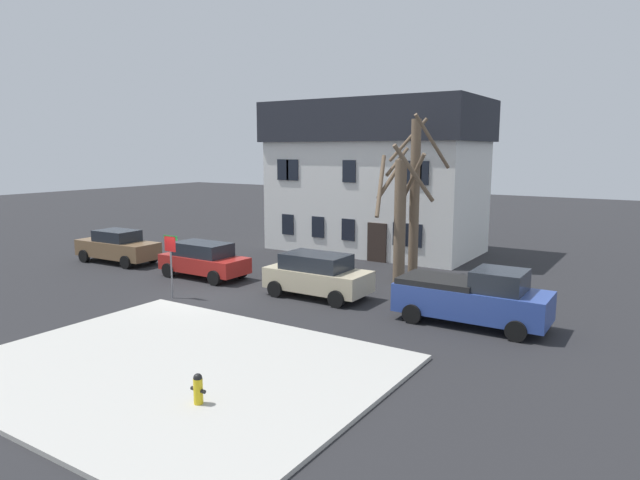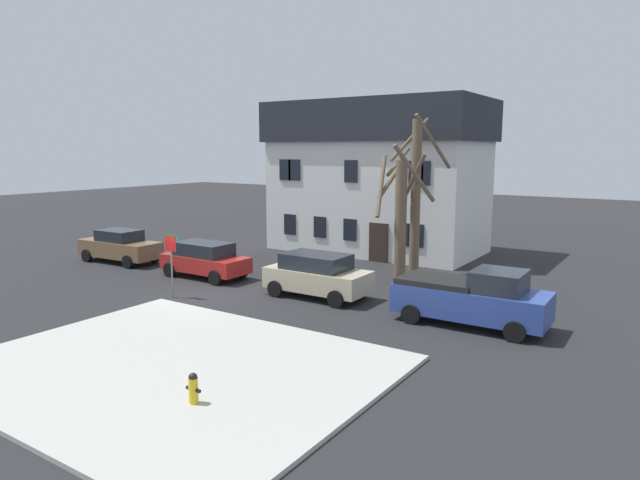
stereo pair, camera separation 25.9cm
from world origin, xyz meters
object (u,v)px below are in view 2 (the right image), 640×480
Objects in this scene: tree_bare_mid at (415,194)px; street_sign_pole at (171,254)px; pickup_truck_blue at (472,298)px; car_brown_sedan at (120,246)px; building_main at (378,176)px; car_beige_wagon at (317,275)px; fire_hydrant at (193,388)px; tree_bare_near at (400,214)px; car_red_wagon at (205,259)px.

tree_bare_mid is 2.92× the size of street_sign_pole.
tree_bare_mid is 7.80m from pickup_truck_blue.
tree_bare_mid is 1.55× the size of car_brown_sedan.
car_beige_wagon is at bearing -74.64° from building_main.
building_main is at bearing 48.09° from car_brown_sedan.
pickup_truck_blue is (9.49, -11.21, -3.48)m from building_main.
fire_hydrant is 10.36m from street_sign_pole.
building_main is 16.78× the size of fire_hydrant.
tree_bare_near is 6.75m from pickup_truck_blue.
pickup_truck_blue is at bearing 70.77° from fire_hydrant.
tree_bare_near is at bearing 48.48° from street_sign_pole.
street_sign_pole is (-11.31, -3.13, 0.84)m from pickup_truck_blue.
tree_bare_near is at bearing -55.56° from building_main.
car_brown_sedan is at bearing 178.91° from pickup_truck_blue.
car_brown_sedan is 19.22m from pickup_truck_blue.
car_red_wagon is at bearing -147.39° from tree_bare_mid.
tree_bare_near is 14.25m from fire_hydrant.
tree_bare_near reaches higher than car_red_wagon.
car_brown_sedan is at bearing 179.09° from car_red_wagon.
car_brown_sedan is 0.94× the size of pickup_truck_blue.
tree_bare_near is 2.42× the size of street_sign_pole.
car_beige_wagon is at bearing -109.24° from tree_bare_mid.
tree_bare_near is (4.74, -6.92, -1.34)m from building_main.
car_red_wagon is at bearing -0.91° from car_brown_sedan.
building_main is at bearing 82.75° from street_sign_pole.
car_beige_wagon is (-1.72, -4.09, -2.19)m from tree_bare_near.
car_red_wagon is 1.70× the size of street_sign_pole.
building_main is 8.49m from tree_bare_near.
street_sign_pole reaches higher than fire_hydrant.
car_beige_wagon reaches higher than fire_hydrant.
car_beige_wagon reaches higher than car_red_wagon.
car_brown_sedan is 6.58× the size of fire_hydrant.
tree_bare_near reaches higher than pickup_truck_blue.
car_beige_wagon is at bearing 34.52° from street_sign_pole.
pickup_truck_blue is (12.86, -0.26, 0.10)m from car_red_wagon.
car_brown_sedan is 1.88× the size of street_sign_pole.
pickup_truck_blue is at bearing -1.17° from car_red_wagon.
fire_hydrant is at bearing -84.35° from tree_bare_near.
car_brown_sedan is 1.11× the size of car_red_wagon.
street_sign_pole is at bearing -127.73° from tree_bare_mid.
street_sign_pole is (-1.82, -14.34, -2.65)m from building_main.
building_main is 1.99× the size of tree_bare_near.
tree_bare_near is at bearing 95.65° from fire_hydrant.
street_sign_pole is at bearing -65.51° from car_red_wagon.
street_sign_pole is at bearing -145.48° from car_beige_wagon.
car_brown_sedan is at bearing -160.48° from tree_bare_mid.
building_main is 1.64× the size of tree_bare_mid.
street_sign_pole is (-6.57, -7.42, -1.31)m from tree_bare_near.
tree_bare_mid is 10.20× the size of fire_hydrant.
pickup_truck_blue is (4.60, -5.55, -2.98)m from tree_bare_mid.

